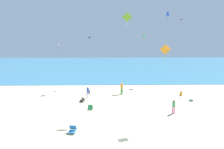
{
  "coord_description": "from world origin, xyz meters",
  "views": [
    {
      "loc": [
        -0.46,
        -14.14,
        7.26
      ],
      "look_at": [
        0.0,
        7.21,
        3.73
      ],
      "focal_mm": 31.56,
      "sensor_mm": 36.0,
      "label": 1
    }
  ],
  "objects_px": {
    "kite_black": "(90,37)",
    "kite_green": "(144,37)",
    "kite_orange": "(165,50)",
    "kite_purple": "(181,19)",
    "person_4": "(122,87)",
    "kite_blue": "(168,13)",
    "beach_chair_near_camera": "(82,100)",
    "person_3": "(88,92)",
    "cooler_box": "(191,100)",
    "beach_chair_far_right": "(91,107)",
    "person_2": "(174,106)",
    "person_1": "(88,92)",
    "beach_chair_far_left": "(73,130)",
    "person_6": "(181,94)",
    "kite_lime": "(127,17)",
    "kite_pink": "(59,45)"
  },
  "relations": [
    {
      "from": "kite_black",
      "to": "kite_green",
      "type": "height_order",
      "value": "kite_green"
    },
    {
      "from": "kite_black",
      "to": "kite_green",
      "type": "bearing_deg",
      "value": -15.14
    },
    {
      "from": "kite_pink",
      "to": "cooler_box",
      "type": "bearing_deg",
      "value": -37.43
    },
    {
      "from": "kite_black",
      "to": "kite_green",
      "type": "distance_m",
      "value": 8.91
    },
    {
      "from": "beach_chair_far_right",
      "to": "kite_pink",
      "type": "relative_size",
      "value": 0.5
    },
    {
      "from": "kite_blue",
      "to": "kite_lime",
      "type": "height_order",
      "value": "kite_blue"
    },
    {
      "from": "person_2",
      "to": "person_3",
      "type": "height_order",
      "value": "person_3"
    },
    {
      "from": "person_4",
      "to": "kite_black",
      "type": "relative_size",
      "value": 1.79
    },
    {
      "from": "cooler_box",
      "to": "beach_chair_far_left",
      "type": "bearing_deg",
      "value": -147.41
    },
    {
      "from": "beach_chair_far_right",
      "to": "person_3",
      "type": "bearing_deg",
      "value": 18.49
    },
    {
      "from": "beach_chair_far_left",
      "to": "cooler_box",
      "type": "distance_m",
      "value": 15.76
    },
    {
      "from": "person_1",
      "to": "person_2",
      "type": "bearing_deg",
      "value": 78.97
    },
    {
      "from": "beach_chair_far_left",
      "to": "person_6",
      "type": "bearing_deg",
      "value": 137.76
    },
    {
      "from": "person_1",
      "to": "person_6",
      "type": "bearing_deg",
      "value": 114.14
    },
    {
      "from": "kite_orange",
      "to": "kite_purple",
      "type": "height_order",
      "value": "kite_purple"
    },
    {
      "from": "cooler_box",
      "to": "kite_orange",
      "type": "distance_m",
      "value": 10.34
    },
    {
      "from": "cooler_box",
      "to": "kite_purple",
      "type": "bearing_deg",
      "value": 76.71
    },
    {
      "from": "person_4",
      "to": "kite_blue",
      "type": "xyz_separation_m",
      "value": [
        8.84,
        9.38,
        11.38
      ]
    },
    {
      "from": "person_1",
      "to": "kite_black",
      "type": "bearing_deg",
      "value": -149.08
    },
    {
      "from": "person_4",
      "to": "kite_blue",
      "type": "bearing_deg",
      "value": -6.23
    },
    {
      "from": "kite_purple",
      "to": "person_6",
      "type": "bearing_deg",
      "value": -107.64
    },
    {
      "from": "beach_chair_far_right",
      "to": "kite_orange",
      "type": "height_order",
      "value": "kite_orange"
    },
    {
      "from": "kite_blue",
      "to": "kite_green",
      "type": "height_order",
      "value": "kite_blue"
    },
    {
      "from": "person_6",
      "to": "kite_black",
      "type": "bearing_deg",
      "value": 75.18
    },
    {
      "from": "person_3",
      "to": "kite_lime",
      "type": "height_order",
      "value": "kite_lime"
    },
    {
      "from": "kite_blue",
      "to": "kite_orange",
      "type": "distance_m",
      "value": 20.46
    },
    {
      "from": "person_1",
      "to": "person_3",
      "type": "bearing_deg",
      "value": 31.53
    },
    {
      "from": "cooler_box",
      "to": "kite_black",
      "type": "relative_size",
      "value": 0.55
    },
    {
      "from": "kite_blue",
      "to": "kite_lime",
      "type": "bearing_deg",
      "value": -119.9
    },
    {
      "from": "person_1",
      "to": "kite_lime",
      "type": "bearing_deg",
      "value": 66.76
    },
    {
      "from": "kite_pink",
      "to": "kite_purple",
      "type": "relative_size",
      "value": 0.91
    },
    {
      "from": "person_2",
      "to": "kite_blue",
      "type": "bearing_deg",
      "value": -165.37
    },
    {
      "from": "beach_chair_near_camera",
      "to": "kite_purple",
      "type": "distance_m",
      "value": 24.71
    },
    {
      "from": "beach_chair_far_right",
      "to": "person_2",
      "type": "xyz_separation_m",
      "value": [
        8.62,
        -1.31,
        0.57
      ]
    },
    {
      "from": "cooler_box",
      "to": "person_3",
      "type": "bearing_deg",
      "value": 173.22
    },
    {
      "from": "kite_blue",
      "to": "person_3",
      "type": "bearing_deg",
      "value": -140.24
    },
    {
      "from": "person_2",
      "to": "kite_green",
      "type": "height_order",
      "value": "kite_green"
    },
    {
      "from": "kite_orange",
      "to": "person_6",
      "type": "bearing_deg",
      "value": 59.99
    },
    {
      "from": "cooler_box",
      "to": "person_4",
      "type": "height_order",
      "value": "person_4"
    },
    {
      "from": "beach_chair_far_left",
      "to": "person_6",
      "type": "height_order",
      "value": "person_6"
    },
    {
      "from": "person_2",
      "to": "kite_black",
      "type": "xyz_separation_m",
      "value": [
        -9.73,
        13.86,
        7.26
      ]
    },
    {
      "from": "beach_chair_far_left",
      "to": "person_4",
      "type": "relative_size",
      "value": 0.41
    },
    {
      "from": "kite_lime",
      "to": "person_6",
      "type": "bearing_deg",
      "value": 32.11
    },
    {
      "from": "beach_chair_far_left",
      "to": "kite_pink",
      "type": "xyz_separation_m",
      "value": [
        -6.65,
        23.74,
        6.35
      ]
    },
    {
      "from": "kite_pink",
      "to": "kite_orange",
      "type": "height_order",
      "value": "kite_orange"
    },
    {
      "from": "person_1",
      "to": "kite_lime",
      "type": "xyz_separation_m",
      "value": [
        4.75,
        -6.02,
        9.53
      ]
    },
    {
      "from": "beach_chair_far_right",
      "to": "person_3",
      "type": "height_order",
      "value": "person_3"
    },
    {
      "from": "person_1",
      "to": "person_4",
      "type": "xyz_separation_m",
      "value": [
        4.67,
        -0.16,
        0.72
      ]
    },
    {
      "from": "kite_pink",
      "to": "beach_chair_far_right",
      "type": "bearing_deg",
      "value": -67.32
    },
    {
      "from": "beach_chair_near_camera",
      "to": "person_3",
      "type": "relative_size",
      "value": 0.52
    }
  ]
}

